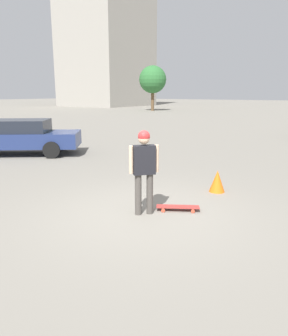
{
  "coord_description": "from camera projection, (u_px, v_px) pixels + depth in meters",
  "views": [
    {
      "loc": [
        -3.55,
        5.26,
        2.43
      ],
      "look_at": [
        0.0,
        0.0,
        0.97
      ],
      "focal_mm": 35.0,
      "sensor_mm": 36.0,
      "label": 1
    }
  ],
  "objects": [
    {
      "name": "ground_plane",
      "position": [
        144.0,
        214.0,
        6.73
      ],
      "size": [
        220.0,
        220.0,
        0.0
      ],
      "primitive_type": "plane",
      "color": "gray"
    },
    {
      "name": "person",
      "position": [
        144.0,
        164.0,
        6.5
      ],
      "size": [
        0.44,
        0.47,
        1.72
      ],
      "rotation": [
        0.0,
        0.0,
        -2.31
      ],
      "color": "#4C4742",
      "rests_on": "ground_plane"
    },
    {
      "name": "skateboard",
      "position": [
        178.0,
        207.0,
        6.9
      ],
      "size": [
        0.9,
        0.65,
        0.09
      ],
      "rotation": [
        0.0,
        0.0,
        0.52
      ],
      "color": "#A5332D",
      "rests_on": "ground_plane"
    },
    {
      "name": "car_parked_near",
      "position": [
        19.0,
        136.0,
        13.05
      ],
      "size": [
        4.88,
        4.33,
        1.39
      ],
      "rotation": [
        0.0,
        0.0,
        0.65
      ],
      "color": "navy",
      "rests_on": "ground_plane"
    },
    {
      "name": "building_block_distant",
      "position": [
        106.0,
        24.0,
        59.61
      ],
      "size": [
        12.96,
        14.29,
        29.37
      ],
      "color": "#9E998E",
      "rests_on": "ground_plane"
    },
    {
      "name": "tree_distant",
      "position": [
        153.0,
        80.0,
        44.38
      ],
      "size": [
        3.69,
        3.69,
        6.03
      ],
      "color": "brown",
      "rests_on": "ground_plane"
    },
    {
      "name": "traffic_cone",
      "position": [
        217.0,
        181.0,
        8.18
      ],
      "size": [
        0.39,
        0.39,
        0.54
      ],
      "color": "orange",
      "rests_on": "ground_plane"
    }
  ]
}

